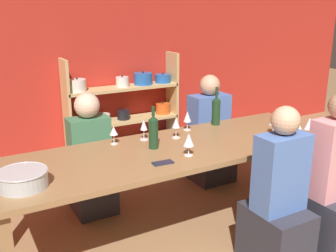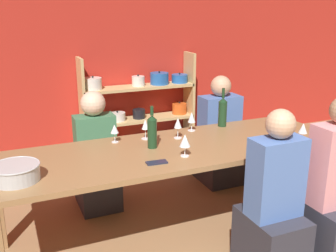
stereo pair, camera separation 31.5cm
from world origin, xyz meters
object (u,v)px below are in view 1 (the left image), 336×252
(wine_glass_empty_a, at_px, (309,124))
(wine_glass_white_a, at_px, (187,117))
(wine_glass_red_e, at_px, (114,131))
(person_far_a, at_px, (91,167))
(cell_phone, at_px, (163,163))
(wine_glass_red_f, at_px, (274,121))
(person_near_b, at_px, (330,196))
(dining_table, at_px, (174,157))
(wine_glass_red_b, at_px, (176,123))
(person_near_a, at_px, (278,209))
(wine_glass_red_a, at_px, (298,125))
(wine_glass_red_d, at_px, (189,140))
(wine_bottle_dark, at_px, (153,131))
(shelf_unit, at_px, (125,116))
(person_far_b, at_px, (208,142))
(mixing_bowl, at_px, (22,178))
(wine_glass_red_c, at_px, (144,126))
(wine_bottle_green, at_px, (216,110))
(wine_glass_red_g, at_px, (280,114))

(wine_glass_empty_a, height_order, wine_glass_white_a, wine_glass_empty_a)
(wine_glass_red_e, bearing_deg, wine_glass_white_a, 2.78)
(wine_glass_empty_a, height_order, person_far_a, person_far_a)
(cell_phone, bearing_deg, wine_glass_white_a, 45.97)
(wine_glass_red_f, height_order, person_near_b, person_near_b)
(person_far_a, bearing_deg, dining_table, 121.26)
(dining_table, distance_m, wine_glass_red_b, 0.32)
(wine_glass_red_b, xyz_separation_m, wine_glass_red_e, (-0.52, 0.11, -0.02))
(person_near_a, bearing_deg, cell_phone, 146.14)
(wine_glass_red_a, bearing_deg, wine_glass_red_d, 173.62)
(dining_table, distance_m, wine_bottle_dark, 0.27)
(shelf_unit, xyz_separation_m, person_far_b, (0.49, -1.17, -0.08))
(wine_glass_red_e, distance_m, person_near_a, 1.39)
(wine_glass_red_b, distance_m, wine_glass_red_e, 0.53)
(mixing_bowl, height_order, person_far_b, person_far_b)
(person_far_a, bearing_deg, person_near_a, 121.69)
(wine_glass_red_a, bearing_deg, person_far_a, 143.86)
(person_near_b, xyz_separation_m, person_far_b, (-0.01, 1.60, -0.05))
(mixing_bowl, bearing_deg, person_near_b, -16.29)
(wine_glass_red_c, bearing_deg, mixing_bowl, -156.55)
(dining_table, distance_m, wine_glass_red_c, 0.37)
(mixing_bowl, bearing_deg, wine_glass_red_c, 23.45)
(shelf_unit, relative_size, person_near_b, 1.17)
(wine_glass_red_b, xyz_separation_m, person_far_a, (-0.59, 0.55, -0.48))
(wine_glass_red_b, distance_m, person_near_a, 1.07)
(wine_bottle_green, bearing_deg, wine_glass_red_g, -31.93)
(wine_bottle_green, bearing_deg, wine_glass_red_b, -163.23)
(wine_glass_red_g, distance_m, wine_glass_white_a, 0.88)
(wine_glass_red_g, bearing_deg, wine_glass_red_d, -167.82)
(wine_glass_empty_a, relative_size, wine_glass_red_c, 1.01)
(wine_glass_red_d, xyz_separation_m, person_near_a, (0.44, -0.51, -0.45))
(wine_glass_red_g, distance_m, person_far_b, 0.94)
(wine_glass_red_b, xyz_separation_m, person_near_b, (0.79, -0.98, -0.44))
(mixing_bowl, relative_size, wine_glass_empty_a, 1.77)
(mixing_bowl, height_order, cell_phone, mixing_bowl)
(person_near_a, bearing_deg, mixing_bowl, 161.42)
(wine_glass_red_d, bearing_deg, wine_glass_red_b, 72.40)
(wine_glass_red_c, bearing_deg, person_far_b, 27.29)
(wine_glass_white_a, bearing_deg, wine_bottle_dark, -150.24)
(wine_glass_red_e, xyz_separation_m, wine_glass_white_a, (0.72, 0.03, 0.01))
(person_near_b, distance_m, person_far_b, 1.60)
(person_near_a, bearing_deg, wine_bottle_green, 78.80)
(wine_bottle_dark, bearing_deg, person_near_b, -38.20)
(wine_glass_red_a, relative_size, person_far_a, 0.15)
(mixing_bowl, xyz_separation_m, wine_glass_red_g, (2.33, 0.21, 0.05))
(wine_glass_empty_a, xyz_separation_m, cell_phone, (-1.35, 0.10, -0.12))
(mixing_bowl, xyz_separation_m, wine_glass_red_b, (1.31, 0.36, 0.07))
(wine_glass_red_c, xyz_separation_m, wine_glass_red_g, (1.29, -0.24, -0.01))
(wine_bottle_dark, distance_m, person_near_a, 1.09)
(wine_glass_red_c, xyz_separation_m, person_near_a, (0.57, -1.00, -0.45))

